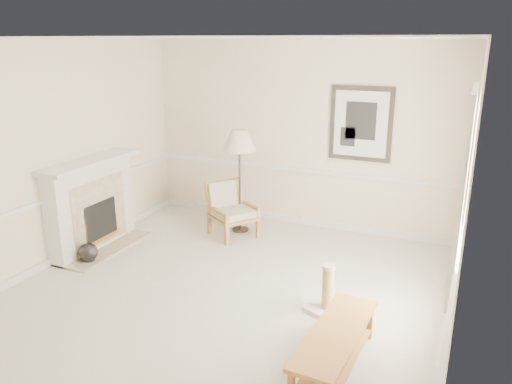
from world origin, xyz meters
TOP-DOWN VIEW (x-y plane):
  - ground at (0.00, 0.00)m, footprint 5.50×5.50m
  - room at (0.14, 0.08)m, footprint 5.04×5.54m
  - fireplace at (-2.34, 0.60)m, footprint 0.64×1.64m
  - floor_vase at (-2.08, 0.15)m, footprint 0.25×0.25m
  - armchair at (-0.79, 1.86)m, footprint 0.89×0.87m
  - floor_lamp at (-0.72, 2.05)m, footprint 0.63×0.63m
  - bench at (1.57, -0.74)m, footprint 0.49×1.41m
  - scratching_post at (1.22, 0.22)m, footprint 0.52×0.52m

SIDE VIEW (x-z plane):
  - ground at x=0.00m, z-range 0.00..0.00m
  - floor_vase at x=-2.08m, z-range -0.24..0.51m
  - scratching_post at x=1.22m, z-range -0.10..0.46m
  - bench at x=1.57m, z-range 0.07..0.47m
  - armchair at x=-0.79m, z-range 0.03..0.85m
  - fireplace at x=-2.34m, z-range -0.01..1.30m
  - floor_lamp at x=-0.72m, z-range 0.60..2.20m
  - room at x=0.14m, z-range 0.41..3.33m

